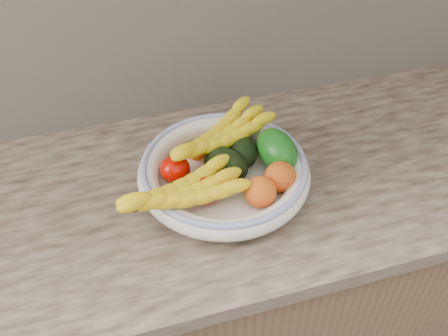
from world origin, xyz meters
The scene contains 14 objects.
kitchen_counter centered at (0.00, 1.69, 0.46)m, with size 2.44×0.66×1.40m.
fruit_bowl centered at (0.00, 1.66, 0.95)m, with size 0.39×0.39×0.08m.
clementine_back_left centered at (-0.04, 1.74, 0.95)m, with size 0.05×0.05×0.04m, color #F96405.
clementine_back_right centered at (0.03, 1.76, 0.95)m, with size 0.06×0.06×0.05m, color #EB5F04.
clementine_back_mid centered at (0.00, 1.72, 0.95)m, with size 0.05×0.05×0.05m, color #FF6605.
tomato_left centered at (-0.11, 1.69, 0.96)m, with size 0.07×0.07×0.06m, color #C00900.
tomato_near_left centered at (-0.06, 1.60, 0.96)m, with size 0.07×0.07×0.06m, color #B10F08.
avocado_center centered at (0.01, 1.67, 0.96)m, with size 0.08×0.11×0.08m, color black.
avocado_right centered at (0.06, 1.70, 0.96)m, with size 0.07×0.10×0.07m, color black.
green_mango centered at (0.13, 1.67, 0.98)m, with size 0.08×0.12×0.09m, color #105511.
peach_front centered at (0.05, 1.56, 0.97)m, with size 0.07×0.07×0.07m, color orange.
peach_right centered at (0.11, 1.59, 0.97)m, with size 0.07×0.07×0.07m, color orange.
banana_bunch_back centered at (0.01, 1.73, 0.99)m, with size 0.29×0.11×0.08m, color yellow, non-canonical shape.
banana_bunch_front centered at (-0.11, 1.58, 0.98)m, with size 0.29×0.11×0.08m, color yellow, non-canonical shape.
Camera 1 is at (-0.23, 0.88, 1.72)m, focal length 40.00 mm.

